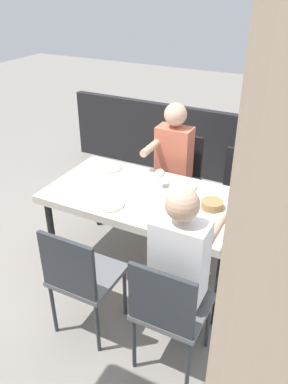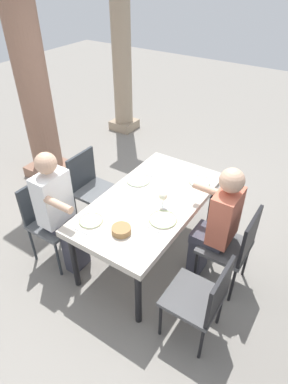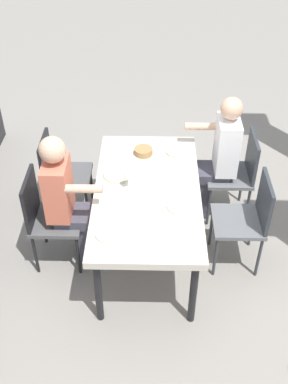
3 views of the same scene
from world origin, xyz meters
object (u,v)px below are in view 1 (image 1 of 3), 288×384
Objects in this scene: diner_woman_green at (183,268)px; wine_glass_1 at (160,174)px; chair_west_north at (169,308)px; chair_mid_south at (178,174)px; diner_man_white at (171,165)px; plate_2 at (109,204)px; plate_1 at (182,185)px; chair_mid_north at (80,275)px; plate_0 at (202,229)px; bread_basket at (212,205)px; plate_3 at (109,168)px; dining_table at (148,202)px; chair_west_south at (241,190)px.

diner_woman_green is 1.02m from wine_glass_1.
chair_mid_south is (0.66, -1.74, -0.00)m from chair_west_north.
diner_man_white is 5.16× the size of plate_2.
chair_west_north is 1.22m from plate_1.
chair_mid_north is at bearing 76.01° from plate_1.
plate_0 is 0.32m from bread_basket.
chair_west_north is at bearing 108.62° from plate_1.
bread_basket is at bearing -86.36° from diner_woman_green.
plate_3 is at bearing -1.06° from plate_1.
dining_table is 1.28× the size of diner_woman_green.
wine_glass_1 is at bearing 168.79° from plate_3.
plate_3 is (0.45, 0.40, 0.05)m from diner_man_white.
dining_table is 0.89m from chair_mid_south.
chair_mid_south reaches higher than chair_west_north.
chair_west_south reaches higher than plate_0.
chair_west_south is 5.15× the size of bread_basket.
diner_man_white reaches higher than plate_3.
chair_mid_south reaches higher than plate_2.
chair_mid_south is at bearing -80.65° from wine_glass_1.
chair_west_north is 4.00× the size of plate_3.
plate_0 is 1.24m from plate_3.
chair_west_north is 1.74m from chair_west_south.
plate_2 is at bearing -78.30° from chair_mid_north.
chair_mid_north reaches higher than chair_west_north.
diner_man_white reaches higher than wine_glass_1.
wine_glass_1 is (0.17, 0.10, 0.12)m from plate_1.
wine_glass_1 is at bearing -56.62° from diner_woman_green.
plate_3 is (1.12, 0.59, 0.25)m from chair_west_south.
plate_2 reaches higher than dining_table.
bread_basket is at bearing -156.17° from plate_2.
plate_3 is 1.34× the size of bread_basket.
plate_0 is (-0.65, 1.15, 0.22)m from chair_mid_south.
wine_glass_1 is at bearing -101.03° from dining_table.
diner_man_white reaches higher than chair_mid_north.
plate_0 is at bearing 140.78° from wine_glass_1.
diner_man_white is (0.09, -0.68, 0.03)m from dining_table.
chair_west_north is 0.66m from chair_mid_north.
plate_1 and plate_2 have the same top height.
chair_mid_north is 0.70× the size of diner_man_white.
chair_west_south is 3.43× the size of plate_2.
plate_1 is at bearing 57.79° from chair_west_south.
diner_woman_green is (-0.67, -0.20, 0.17)m from chair_mid_north.
diner_woman_green is at bearing 112.36° from plate_1.
diner_man_white is at bearing 89.14° from chair_mid_south.
plate_1 is at bearing 178.94° from plate_3.
chair_mid_south is 0.26m from diner_man_white.
bread_basket is at bearing 87.03° from chair_west_south.
plate_1 is at bearing 124.50° from diner_man_white.
chair_west_north is 3.58× the size of plate_1.
chair_mid_north is at bearing 90.11° from diner_man_white.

